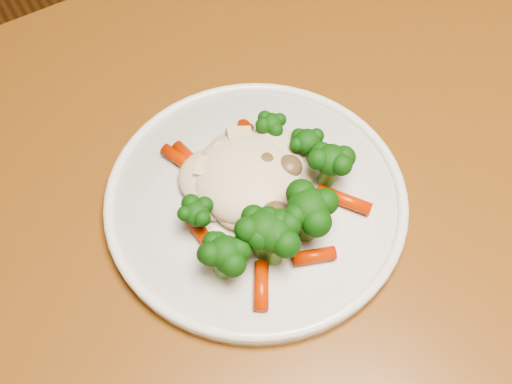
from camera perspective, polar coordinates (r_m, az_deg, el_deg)
dining_table at (r=0.64m, az=-1.60°, el=-11.12°), size 1.21×0.83×0.75m
plate at (r=0.57m, az=0.00°, el=-0.76°), size 0.27×0.27×0.01m
meal at (r=0.54m, az=0.63°, el=-0.39°), size 0.17×0.19×0.05m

